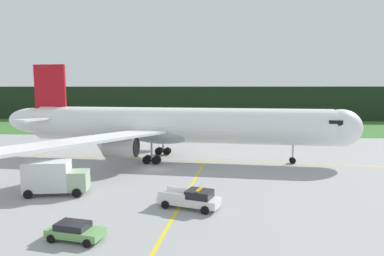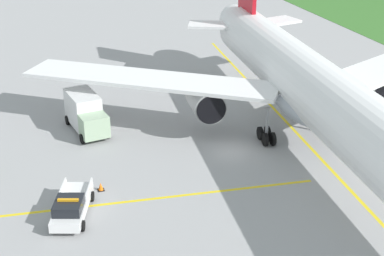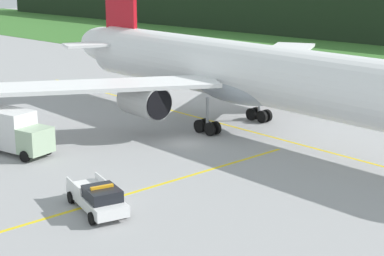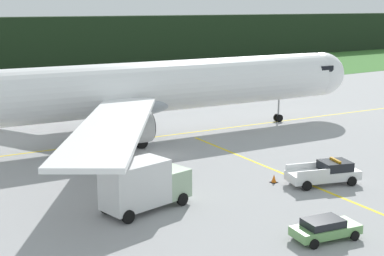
{
  "view_description": "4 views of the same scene",
  "coord_description": "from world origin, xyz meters",
  "px_view_note": "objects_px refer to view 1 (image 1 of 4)",
  "views": [
    {
      "loc": [
        8.82,
        -45.19,
        11.11
      ],
      "look_at": [
        5.01,
        5.79,
        5.06
      ],
      "focal_mm": 32.17,
      "sensor_mm": 36.0,
      "label": 1
    },
    {
      "loc": [
        41.82,
        -16.76,
        22.26
      ],
      "look_at": [
        1.87,
        -4.26,
        3.54
      ],
      "focal_mm": 53.68,
      "sensor_mm": 36.0,
      "label": 2
    },
    {
      "loc": [
        35.05,
        -36.41,
        14.79
      ],
      "look_at": [
        5.49,
        -5.06,
        3.32
      ],
      "focal_mm": 57.73,
      "sensor_mm": 36.0,
      "label": 3
    },
    {
      "loc": [
        -25.34,
        -42.89,
        13.61
      ],
      "look_at": [
        2.42,
        -1.91,
        2.67
      ],
      "focal_mm": 51.69,
      "sensor_mm": 36.0,
      "label": 4
    }
  ],
  "objects_px": {
    "ops_pickup_truck": "(191,199)",
    "apron_cone": "(162,195)",
    "airliner": "(173,126)",
    "catering_truck": "(54,177)",
    "staff_car": "(75,231)"
  },
  "relations": [
    {
      "from": "catering_truck",
      "to": "apron_cone",
      "type": "relative_size",
      "value": 10.18
    },
    {
      "from": "ops_pickup_truck",
      "to": "apron_cone",
      "type": "distance_m",
      "value": 4.04
    },
    {
      "from": "catering_truck",
      "to": "staff_car",
      "type": "relative_size",
      "value": 1.52
    },
    {
      "from": "ops_pickup_truck",
      "to": "staff_car",
      "type": "bearing_deg",
      "value": -137.6
    },
    {
      "from": "catering_truck",
      "to": "staff_car",
      "type": "bearing_deg",
      "value": -57.6
    },
    {
      "from": "airliner",
      "to": "ops_pickup_truck",
      "type": "height_order",
      "value": "airliner"
    },
    {
      "from": "staff_car",
      "to": "apron_cone",
      "type": "bearing_deg",
      "value": 63.53
    },
    {
      "from": "ops_pickup_truck",
      "to": "airliner",
      "type": "bearing_deg",
      "value": 101.64
    },
    {
      "from": "catering_truck",
      "to": "apron_cone",
      "type": "bearing_deg",
      "value": -2.57
    },
    {
      "from": "airliner",
      "to": "ops_pickup_truck",
      "type": "distance_m",
      "value": 22.2
    },
    {
      "from": "ops_pickup_truck",
      "to": "apron_cone",
      "type": "bearing_deg",
      "value": 141.1
    },
    {
      "from": "ops_pickup_truck",
      "to": "catering_truck",
      "type": "relative_size",
      "value": 0.91
    },
    {
      "from": "airliner",
      "to": "apron_cone",
      "type": "distance_m",
      "value": 19.49
    },
    {
      "from": "airliner",
      "to": "staff_car",
      "type": "bearing_deg",
      "value": -97.16
    },
    {
      "from": "ops_pickup_truck",
      "to": "catering_truck",
      "type": "bearing_deg",
      "value": 168.26
    }
  ]
}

